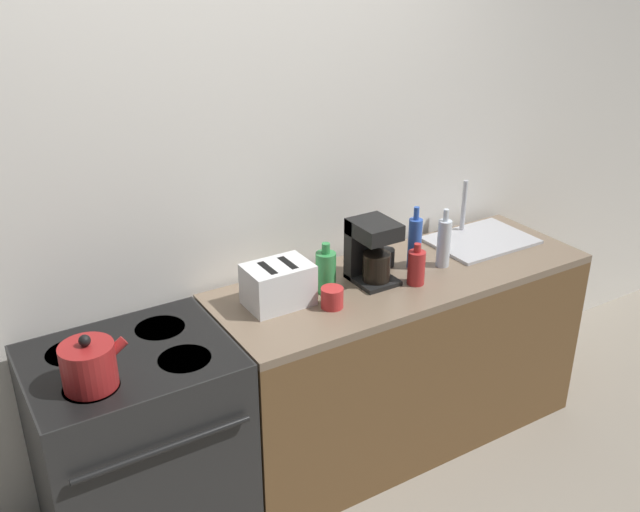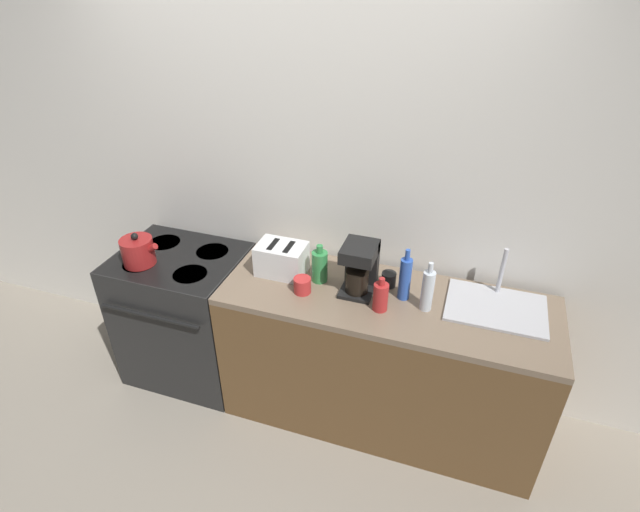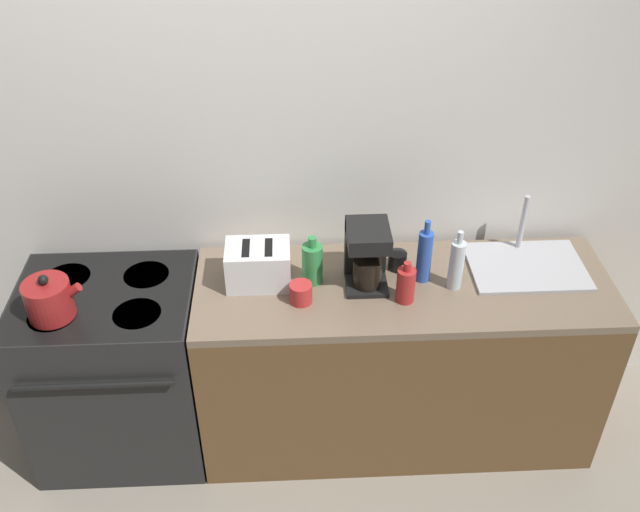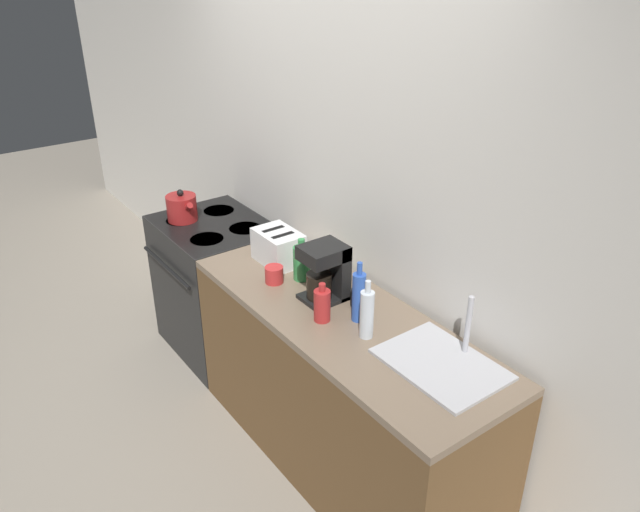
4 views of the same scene
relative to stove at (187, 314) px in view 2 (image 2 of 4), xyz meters
The scene contains 14 objects.
ground_plane 0.85m from the stove, 25.42° to the right, with size 12.00×12.00×0.00m, color gray.
wall_back 1.13m from the stove, 30.05° to the left, with size 8.00×0.05×2.60m.
stove is the anchor object (origin of this frame).
counter_block 1.28m from the stove, ahead, with size 1.79×0.63×0.89m.
kettle 0.56m from the stove, 143.18° to the right, with size 0.23×0.19×0.20m.
toaster 0.85m from the stove, ahead, with size 0.27×0.19×0.18m.
coffee_maker 1.26m from the stove, ahead, with size 0.18×0.21×0.28m.
sink_tray 1.89m from the stove, ahead, with size 0.50×0.36×0.28m.
bottle_green 1.04m from the stove, ahead, with size 0.09×0.09×0.23m.
bottle_red 1.37m from the stove, ahead, with size 0.08×0.08×0.19m.
bottle_clear 1.59m from the stove, ahead, with size 0.06×0.06×0.28m.
bottle_blue 1.47m from the stove, ahead, with size 0.06×0.06×0.30m.
cup_black 1.36m from the stove, ahead, with size 0.08×0.08×0.08m.
cup_red 0.97m from the stove, ahead, with size 0.09×0.09×0.09m.
Camera 2 is at (0.98, -1.80, 2.50)m, focal length 28.00 mm.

